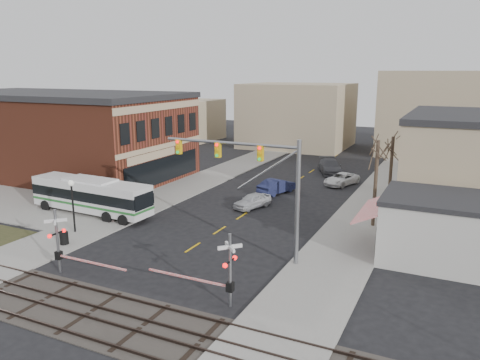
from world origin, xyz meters
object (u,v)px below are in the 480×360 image
car_c (341,179)px  pedestrian_near (113,209)px  rr_crossing_west (63,243)px  car_d (330,167)px  car_a (252,201)px  pedestrian_far (130,195)px  traffic_signal_mast (258,173)px  rr_crossing_east (223,270)px  transit_bus (91,195)px  car_b (277,186)px  trash_bin (64,238)px  street_lamp (72,195)px

car_c → pedestrian_near: (-13.62, -20.62, 0.45)m
rr_crossing_west → car_d: size_ratio=0.98×
car_a → rr_crossing_west: bearing=-85.1°
car_d → pedestrian_far: bearing=-145.4°
car_d → traffic_signal_mast: bearing=-108.9°
rr_crossing_west → car_a: (4.59, 17.61, -1.31)m
rr_crossing_east → transit_bus: bearing=152.0°
traffic_signal_mast → pedestrian_near: size_ratio=4.89×
transit_bus → car_a: 13.96m
pedestrian_far → car_b: bearing=-20.4°
traffic_signal_mast → trash_bin: traffic_signal_mast is taller
rr_crossing_west → pedestrian_near: rr_crossing_west is taller
pedestrian_far → car_d: bearing=-4.6°
street_lamp → car_a: bearing=51.8°
trash_bin → traffic_signal_mast: bearing=16.1°
rr_crossing_east → trash_bin: rr_crossing_east is taller
street_lamp → car_c: 28.10m
pedestrian_near → car_c: bearing=-47.1°
rr_crossing_west → pedestrian_far: size_ratio=3.41×
traffic_signal_mast → pedestrian_far: 17.33m
rr_crossing_east → pedestrian_far: bearing=141.7°
transit_bus → car_b: transit_bus is taller
rr_crossing_west → street_lamp: bearing=130.1°
transit_bus → car_a: size_ratio=2.98×
trash_bin → pedestrian_near: pedestrian_near is taller
transit_bus → trash_bin: 7.51m
traffic_signal_mast → car_c: traffic_signal_mast is taller
car_b → pedestrian_near: 16.71m
trash_bin → rr_crossing_west: bearing=-43.9°
car_b → car_d: bearing=-84.3°
rr_crossing_east → pedestrian_near: bearing=149.8°
traffic_signal_mast → car_a: traffic_signal_mast is taller
transit_bus → pedestrian_far: bearing=71.0°
trash_bin → car_a: (8.14, 14.20, 0.10)m
rr_crossing_west → car_c: size_ratio=1.22×
traffic_signal_mast → street_lamp: traffic_signal_mast is taller
traffic_signal_mast → trash_bin: 14.63m
car_d → pedestrian_near: 28.07m
car_b → car_c: size_ratio=0.99×
rr_crossing_west → trash_bin: (-3.56, 3.42, -1.41)m
rr_crossing_west → car_d: rr_crossing_west is taller
transit_bus → rr_crossing_east: (17.50, -9.30, 0.29)m
traffic_signal_mast → pedestrian_near: bearing=172.5°
pedestrian_near → car_a: bearing=-58.3°
rr_crossing_west → car_c: rr_crossing_west is taller
rr_crossing_east → rr_crossing_west: bearing=-176.3°
car_d → car_c: bearing=-87.5°
trash_bin → car_b: 21.56m
rr_crossing_west → pedestrian_near: (-3.89, 9.01, -0.88)m
car_b → car_d: size_ratio=0.79×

